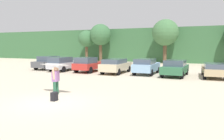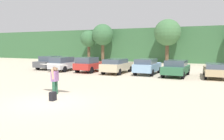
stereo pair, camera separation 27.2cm
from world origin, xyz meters
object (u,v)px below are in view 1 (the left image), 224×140
object	(u,v)px
parked_car_silver	(64,64)
parked_car_tan	(214,70)
surfboard_white	(54,65)
parked_car_sky_blue	(146,66)
backpack_dropped	(54,96)
parked_car_red	(89,64)
person_adult	(56,79)
parked_car_dark_gray	(50,62)
parked_car_champagne	(116,65)
parked_car_forest_green	(175,68)

from	to	relation	value
parked_car_silver	parked_car_tan	world-z (taller)	parked_car_silver
parked_car_silver	surfboard_white	distance (m)	12.50
parked_car_sky_blue	backpack_dropped	size ratio (longest dim) A/B	9.34
parked_car_silver	parked_car_red	size ratio (longest dim) A/B	1.15
parked_car_silver	person_adult	size ratio (longest dim) A/B	2.99
parked_car_sky_blue	person_adult	xyz separation A→B (m)	(-2.43, -11.03, 0.08)
parked_car_tan	surfboard_white	size ratio (longest dim) A/B	2.30
parked_car_silver	parked_car_tan	bearing A→B (deg)	-85.57
parked_car_silver	parked_car_tan	xyz separation A→B (m)	(15.29, 0.63, -0.10)
parked_car_sky_blue	backpack_dropped	bearing A→B (deg)	173.45
parked_car_dark_gray	parked_car_champagne	distance (m)	9.01
parked_car_tan	parked_car_champagne	bearing A→B (deg)	88.78
parked_car_red	parked_car_champagne	bearing A→B (deg)	-86.75
parked_car_sky_blue	parked_car_tan	size ratio (longest dim) A/B	0.89
parked_car_dark_gray	parked_car_champagne	bearing A→B (deg)	-93.58
parked_car_red	parked_car_forest_green	world-z (taller)	parked_car_red
parked_car_red	person_adult	xyz separation A→B (m)	(3.76, -10.51, 0.07)
parked_car_red	parked_car_tan	size ratio (longest dim) A/B	0.88
parked_car_champagne	parked_car_sky_blue	bearing A→B (deg)	-82.75
parked_car_red	backpack_dropped	distance (m)	12.62
parked_car_red	parked_car_forest_green	distance (m)	8.99
parked_car_champagne	backpack_dropped	xyz separation A→B (m)	(1.48, -11.86, -0.59)
parked_car_sky_blue	person_adult	distance (m)	11.29
parked_car_forest_green	surfboard_white	bearing A→B (deg)	156.68
parked_car_tan	backpack_dropped	world-z (taller)	parked_car_tan
parked_car_dark_gray	parked_car_red	size ratio (longest dim) A/B	1.07
parked_car_silver	parked_car_champagne	bearing A→B (deg)	-86.08
parked_car_silver	parked_car_red	bearing A→B (deg)	-86.49
parked_car_silver	parked_car_sky_blue	bearing A→B (deg)	-84.23
parked_car_dark_gray	parked_car_champagne	xyz separation A→B (m)	(8.98, -0.73, 0.00)
parked_car_red	parked_car_sky_blue	world-z (taller)	parked_car_red
surfboard_white	parked_car_forest_green	bearing A→B (deg)	-114.51
person_adult	backpack_dropped	xyz separation A→B (m)	(0.84, -1.23, -0.68)
parked_car_silver	parked_car_champagne	size ratio (longest dim) A/B	1.04
person_adult	parked_car_sky_blue	bearing A→B (deg)	-111.36
parked_car_sky_blue	parked_car_forest_green	distance (m)	2.81
parked_car_champagne	parked_car_sky_blue	size ratio (longest dim) A/B	1.10
parked_car_sky_blue	backpack_dropped	xyz separation A→B (m)	(-1.59, -12.25, -0.60)
parked_car_dark_gray	parked_car_red	bearing A→B (deg)	-97.19
parked_car_red	person_adult	bearing A→B (deg)	-159.29
parked_car_champagne	parked_car_tan	distance (m)	9.13
backpack_dropped	parked_car_silver	bearing A→B (deg)	123.29
parked_car_tan	parked_car_silver	bearing A→B (deg)	88.43
parked_car_red	parked_car_champagne	distance (m)	3.12
parked_car_sky_blue	surfboard_white	xyz separation A→B (m)	(-2.46, -11.06, 0.90)
parked_car_red	parked_car_sky_blue	bearing A→B (deg)	-84.19
parked_car_tan	surfboard_white	xyz separation A→B (m)	(-8.51, -11.09, 1.00)
parked_car_red	parked_car_forest_green	bearing A→B (deg)	-87.44
parked_car_sky_blue	parked_car_forest_green	world-z (taller)	parked_car_sky_blue
parked_car_champagne	surfboard_white	xyz separation A→B (m)	(0.61, -10.66, 0.91)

